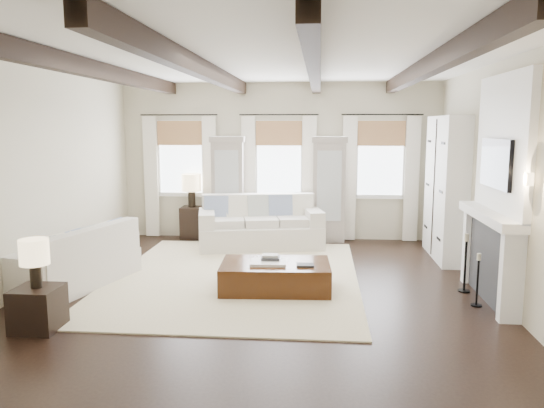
# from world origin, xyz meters

# --- Properties ---
(ground) EXTENTS (7.50, 7.50, 0.00)m
(ground) POSITION_xyz_m (0.00, 0.00, 0.00)
(ground) COLOR black
(ground) RESTS_ON ground
(room_shell) EXTENTS (6.54, 7.54, 3.22)m
(room_shell) POSITION_xyz_m (0.75, 0.90, 1.89)
(room_shell) COLOR beige
(room_shell) RESTS_ON ground
(area_rug) EXTENTS (3.76, 4.76, 0.02)m
(area_rug) POSITION_xyz_m (-0.45, 0.78, 0.01)
(area_rug) COLOR beige
(area_rug) RESTS_ON ground
(sofa_back) EXTENTS (2.50, 1.52, 1.00)m
(sofa_back) POSITION_xyz_m (-0.30, 2.88, 0.40)
(sofa_back) COLOR silver
(sofa_back) RESTS_ON ground
(sofa_left) EXTENTS (1.45, 2.25, 0.89)m
(sofa_left) POSITION_xyz_m (-2.68, 0.09, 0.36)
(sofa_left) COLOR silver
(sofa_left) RESTS_ON ground
(ottoman) EXTENTS (1.59, 1.04, 0.40)m
(ottoman) POSITION_xyz_m (0.22, 0.17, 0.20)
(ottoman) COLOR black
(ottoman) RESTS_ON ground
(tray) EXTENTS (0.52, 0.41, 0.04)m
(tray) POSITION_xyz_m (0.13, 0.10, 0.42)
(tray) COLOR white
(tray) RESTS_ON ottoman
(book_lower) EXTENTS (0.27, 0.21, 0.04)m
(book_lower) POSITION_xyz_m (0.15, 0.19, 0.46)
(book_lower) COLOR #262628
(book_lower) RESTS_ON tray
(book_upper) EXTENTS (0.23, 0.18, 0.03)m
(book_upper) POSITION_xyz_m (0.14, 0.22, 0.50)
(book_upper) COLOR beige
(book_upper) RESTS_ON book_lower
(book_loose) EXTENTS (0.25, 0.19, 0.03)m
(book_loose) POSITION_xyz_m (0.65, 0.02, 0.42)
(book_loose) COLOR #262628
(book_loose) RESTS_ON ottoman
(side_table_front) EXTENTS (0.50, 0.50, 0.50)m
(side_table_front) POSITION_xyz_m (-2.38, -1.54, 0.25)
(side_table_front) COLOR black
(side_table_front) RESTS_ON ground
(lamp_front) EXTENTS (0.33, 0.33, 0.57)m
(lamp_front) POSITION_xyz_m (-2.38, -1.54, 0.89)
(lamp_front) COLOR black
(lamp_front) RESTS_ON side_table_front
(side_table_back) EXTENTS (0.44, 0.44, 0.66)m
(side_table_back) POSITION_xyz_m (-1.80, 3.54, 0.33)
(side_table_back) COLOR black
(side_table_back) RESTS_ON ground
(lamp_back) EXTENTS (0.40, 0.40, 0.69)m
(lamp_back) POSITION_xyz_m (-1.80, 3.54, 1.13)
(lamp_back) COLOR black
(lamp_back) RESTS_ON side_table_back
(candlestick_near) EXTENTS (0.14, 0.14, 0.70)m
(candlestick_near) POSITION_xyz_m (2.90, -0.26, 0.29)
(candlestick_near) COLOR black
(candlestick_near) RESTS_ON ground
(candlestick_far) EXTENTS (0.17, 0.17, 0.84)m
(candlestick_far) POSITION_xyz_m (2.90, 0.35, 0.35)
(candlestick_far) COLOR black
(candlestick_far) RESTS_ON ground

